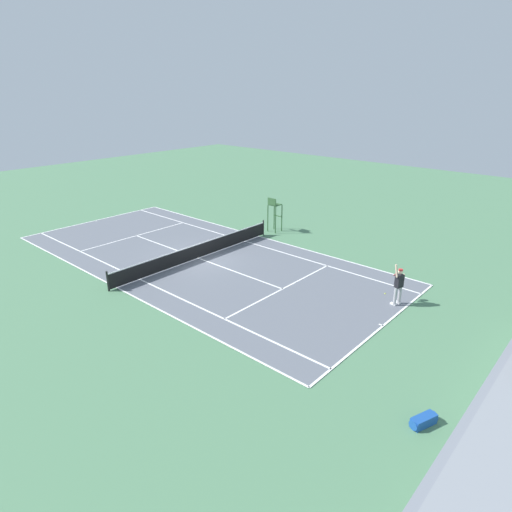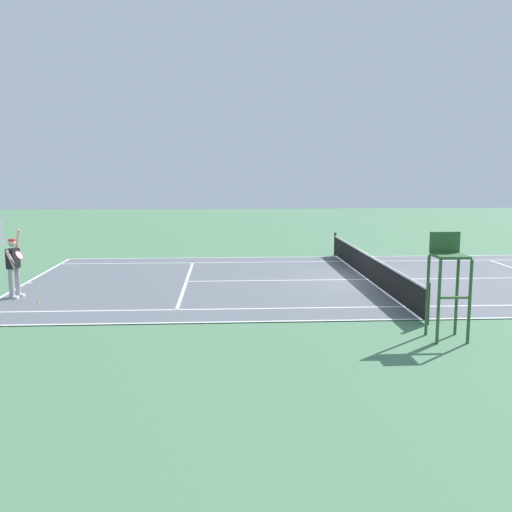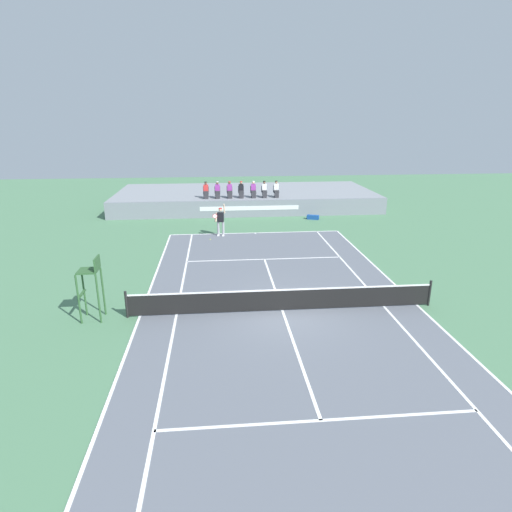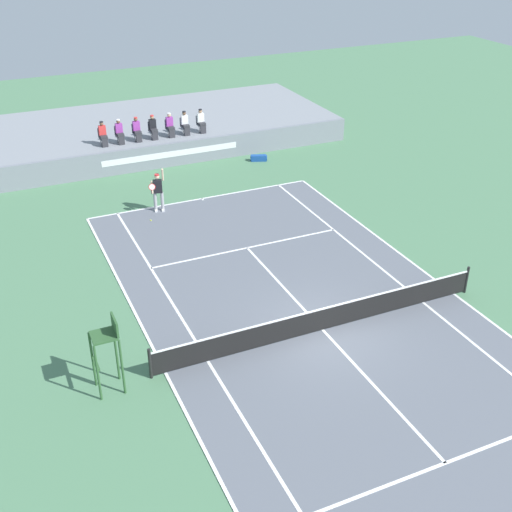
% 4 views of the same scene
% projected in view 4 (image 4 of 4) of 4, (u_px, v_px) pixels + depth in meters
% --- Properties ---
extents(ground_plane, '(80.00, 80.00, 0.00)m').
position_uv_depth(ground_plane, '(323.00, 331.00, 21.83)').
color(ground_plane, '#4C7A56').
extents(court, '(11.08, 23.88, 0.03)m').
position_uv_depth(court, '(323.00, 331.00, 21.83)').
color(court, slate).
rests_on(court, ground).
extents(net, '(11.98, 0.10, 1.07)m').
position_uv_depth(net, '(324.00, 318.00, 21.58)').
color(net, black).
rests_on(net, ground).
extents(barrier_wall, '(21.36, 0.25, 1.29)m').
position_uv_depth(barrier_wall, '(171.00, 155.00, 34.85)').
color(barrier_wall, gray).
rests_on(barrier_wall, ground).
extents(bleacher_platform, '(21.36, 8.95, 1.29)m').
position_uv_depth(bleacher_platform, '(147.00, 130.00, 38.51)').
color(bleacher_platform, gray).
rests_on(bleacher_platform, ground).
extents(spectator_seated_0, '(0.44, 0.60, 1.27)m').
position_uv_depth(spectator_seated_0, '(103.00, 134.00, 33.93)').
color(spectator_seated_0, '#474C56').
rests_on(spectator_seated_0, bleacher_platform).
extents(spectator_seated_1, '(0.44, 0.60, 1.27)m').
position_uv_depth(spectator_seated_1, '(120.00, 132.00, 34.24)').
color(spectator_seated_1, '#474C56').
rests_on(spectator_seated_1, bleacher_platform).
extents(spectator_seated_2, '(0.44, 0.60, 1.27)m').
position_uv_depth(spectator_seated_2, '(137.00, 130.00, 34.58)').
color(spectator_seated_2, '#474C56').
rests_on(spectator_seated_2, bleacher_platform).
extents(spectator_seated_3, '(0.44, 0.60, 1.27)m').
position_uv_depth(spectator_seated_3, '(153.00, 128.00, 34.89)').
color(spectator_seated_3, '#474C56').
rests_on(spectator_seated_3, bleacher_platform).
extents(spectator_seated_4, '(0.44, 0.60, 1.27)m').
position_uv_depth(spectator_seated_4, '(170.00, 125.00, 35.23)').
color(spectator_seated_4, '#474C56').
rests_on(spectator_seated_4, bleacher_platform).
extents(spectator_seated_5, '(0.44, 0.60, 1.27)m').
position_uv_depth(spectator_seated_5, '(185.00, 123.00, 35.54)').
color(spectator_seated_5, '#474C56').
rests_on(spectator_seated_5, bleacher_platform).
extents(spectator_seated_6, '(0.44, 0.60, 1.27)m').
position_uv_depth(spectator_seated_6, '(201.00, 121.00, 35.87)').
color(spectator_seated_6, '#474C56').
rests_on(spectator_seated_6, bleacher_platform).
extents(tennis_player, '(0.83, 0.61, 2.08)m').
position_uv_depth(tennis_player, '(158.00, 191.00, 29.67)').
color(tennis_player, '#9E9EA3').
rests_on(tennis_player, ground).
extents(tennis_ball, '(0.07, 0.07, 0.07)m').
position_uv_depth(tennis_ball, '(151.00, 220.00, 29.19)').
color(tennis_ball, '#D1E533').
rests_on(tennis_ball, ground).
extents(umpire_chair, '(0.77, 0.77, 2.44)m').
position_uv_depth(umpire_chair, '(107.00, 346.00, 18.54)').
color(umpire_chair, '#2D562D').
rests_on(umpire_chair, ground).
extents(equipment_bag, '(0.96, 0.62, 0.32)m').
position_uv_depth(equipment_bag, '(259.00, 158.00, 35.77)').
color(equipment_bag, '#194799').
rests_on(equipment_bag, ground).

